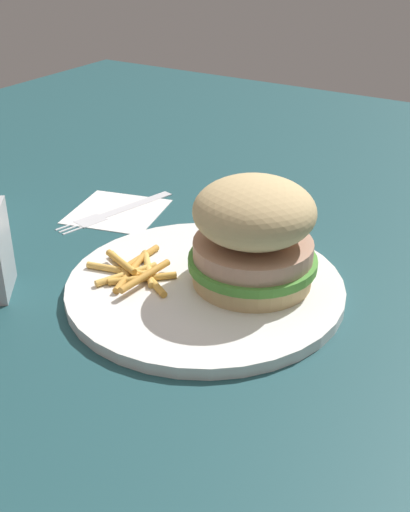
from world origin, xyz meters
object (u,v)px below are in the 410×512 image
object	(u,v)px
plate	(205,287)
napkin	(117,211)
fries_pile	(135,271)
fork	(116,210)
sandwich	(251,235)

from	to	relation	value
plate	napkin	distance (m)	0.23
plate	fries_pile	bearing A→B (deg)	-160.09
fries_pile	fork	distance (m)	0.19
fries_pile	fork	size ratio (longest dim) A/B	0.61
plate	napkin	xyz separation A→B (m)	(-0.20, 0.11, -0.01)
sandwich	fork	world-z (taller)	sandwich
sandwich	napkin	xyz separation A→B (m)	(-0.24, 0.09, -0.07)
fork	napkin	bearing A→B (deg)	75.56
plate	napkin	size ratio (longest dim) A/B	2.54
plate	fork	xyz separation A→B (m)	(-0.20, 0.11, -0.00)
fork	fries_pile	bearing A→B (deg)	-45.25
sandwich	fries_pile	world-z (taller)	sandwich
plate	sandwich	distance (m)	0.07
sandwich	napkin	size ratio (longest dim) A/B	1.16
fork	plate	bearing A→B (deg)	-28.14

